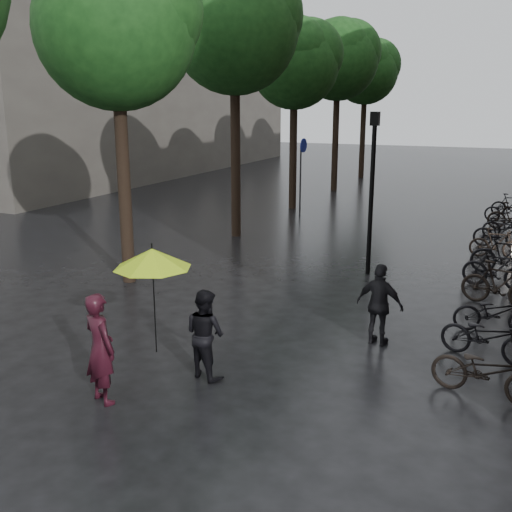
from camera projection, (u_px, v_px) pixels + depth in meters
The scene contains 10 objects.
ground at pixel (75, 463), 7.67m from camera, with size 120.00×120.00×0.00m, color black.
bg_building at pixel (85, 63), 39.30m from camera, with size 16.00×30.00×14.00m, color #47423D.
street_trees at pixel (267, 50), 21.75m from camera, with size 4.33×34.03×8.91m.
person_burgundy at pixel (100, 348), 9.06m from camera, with size 0.64×0.42×1.75m, color black.
person_black at pixel (205, 334), 9.94m from camera, with size 0.74×0.58×1.52m, color black.
lime_umbrella at pixel (152, 258), 9.19m from camera, with size 1.22×1.22×1.79m.
pedestrian_walking at pixel (380, 305), 11.27m from camera, with size 0.92×0.38×1.58m, color black.
parked_bicycles at pixel (503, 251), 16.63m from camera, with size 2.00×17.69×1.05m.
lamp_post at pixel (372, 178), 15.49m from camera, with size 0.22×0.22×4.26m.
cycle_sign at pixel (302, 164), 24.17m from camera, with size 0.16×0.56×3.09m.
Camera 1 is at (4.85, -5.26, 4.50)m, focal length 42.00 mm.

